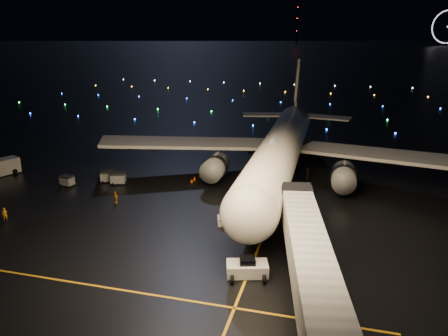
{
  "coord_description": "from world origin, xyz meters",
  "views": [
    {
      "loc": [
        19.13,
        -40.3,
        22.03
      ],
      "look_at": [
        5.27,
        12.0,
        5.0
      ],
      "focal_mm": 35.0,
      "sensor_mm": 36.0,
      "label": 1
    }
  ],
  "objects_px": {
    "crew_c": "(116,197)",
    "baggage_cart_1": "(118,178)",
    "baggage_cart_2": "(67,181)",
    "service_truck": "(0,167)",
    "crew_a": "(5,214)",
    "baggage_cart_0": "(107,176)",
    "pushback_tug": "(247,267)",
    "airliner": "(284,124)",
    "belt_loader": "(235,213)"
  },
  "relations": [
    {
      "from": "crew_c",
      "to": "baggage_cart_1",
      "type": "distance_m",
      "value": 7.77
    },
    {
      "from": "crew_c",
      "to": "baggage_cart_2",
      "type": "height_order",
      "value": "crew_c"
    },
    {
      "from": "service_truck",
      "to": "baggage_cart_1",
      "type": "xyz_separation_m",
      "value": [
        20.06,
        1.05,
        -0.39
      ]
    },
    {
      "from": "crew_a",
      "to": "baggage_cart_0",
      "type": "bearing_deg",
      "value": 30.62
    },
    {
      "from": "baggage_cart_1",
      "to": "pushback_tug",
      "type": "bearing_deg",
      "value": -57.15
    },
    {
      "from": "pushback_tug",
      "to": "baggage_cart_2",
      "type": "distance_m",
      "value": 35.7
    },
    {
      "from": "crew_a",
      "to": "crew_c",
      "type": "bearing_deg",
      "value": -2.45
    },
    {
      "from": "airliner",
      "to": "baggage_cart_2",
      "type": "relative_size",
      "value": 31.69
    },
    {
      "from": "pushback_tug",
      "to": "crew_a",
      "type": "distance_m",
      "value": 31.36
    },
    {
      "from": "airliner",
      "to": "baggage_cart_2",
      "type": "xyz_separation_m",
      "value": [
        -30.23,
        -13.04,
        -7.54
      ]
    },
    {
      "from": "belt_loader",
      "to": "baggage_cart_0",
      "type": "xyz_separation_m",
      "value": [
        -22.32,
        9.9,
        -0.59
      ]
    },
    {
      "from": "baggage_cart_2",
      "to": "airliner",
      "type": "bearing_deg",
      "value": 32.96
    },
    {
      "from": "service_truck",
      "to": "baggage_cart_1",
      "type": "distance_m",
      "value": 20.09
    },
    {
      "from": "crew_a",
      "to": "baggage_cart_0",
      "type": "distance_m",
      "value": 16.8
    },
    {
      "from": "pushback_tug",
      "to": "crew_c",
      "type": "bearing_deg",
      "value": 131.2
    },
    {
      "from": "crew_a",
      "to": "baggage_cart_1",
      "type": "relative_size",
      "value": 0.78
    },
    {
      "from": "baggage_cart_2",
      "to": "belt_loader",
      "type": "bearing_deg",
      "value": -4.25
    },
    {
      "from": "crew_c",
      "to": "baggage_cart_0",
      "type": "relative_size",
      "value": 0.8
    },
    {
      "from": "pushback_tug",
      "to": "airliner",
      "type": "bearing_deg",
      "value": 75.45
    },
    {
      "from": "airliner",
      "to": "belt_loader",
      "type": "xyz_separation_m",
      "value": [
        -3.01,
        -19.76,
        -6.89
      ]
    },
    {
      "from": "airliner",
      "to": "baggage_cart_2",
      "type": "distance_m",
      "value": 33.78
    },
    {
      "from": "crew_c",
      "to": "baggage_cart_0",
      "type": "height_order",
      "value": "baggage_cart_0"
    },
    {
      "from": "pushback_tug",
      "to": "service_truck",
      "type": "relative_size",
      "value": 0.55
    },
    {
      "from": "crew_c",
      "to": "baggage_cart_0",
      "type": "distance_m",
      "value": 9.19
    },
    {
      "from": "baggage_cart_1",
      "to": "baggage_cart_2",
      "type": "bearing_deg",
      "value": -175.47
    },
    {
      "from": "service_truck",
      "to": "airliner",
      "type": "bearing_deg",
      "value": 38.96
    },
    {
      "from": "airliner",
      "to": "pushback_tug",
      "type": "distance_m",
      "value": 31.54
    },
    {
      "from": "service_truck",
      "to": "baggage_cart_1",
      "type": "relative_size",
      "value": 3.31
    },
    {
      "from": "belt_loader",
      "to": "crew_a",
      "type": "xyz_separation_m",
      "value": [
        -27.16,
        -6.18,
        -0.61
      ]
    },
    {
      "from": "crew_c",
      "to": "service_truck",
      "type": "bearing_deg",
      "value": -155.38
    },
    {
      "from": "airliner",
      "to": "baggage_cart_2",
      "type": "bearing_deg",
      "value": -157.49
    },
    {
      "from": "baggage_cart_1",
      "to": "baggage_cart_2",
      "type": "relative_size",
      "value": 1.14
    },
    {
      "from": "airliner",
      "to": "belt_loader",
      "type": "height_order",
      "value": "airliner"
    },
    {
      "from": "belt_loader",
      "to": "crew_c",
      "type": "height_order",
      "value": "belt_loader"
    },
    {
      "from": "crew_a",
      "to": "baggage_cart_2",
      "type": "bearing_deg",
      "value": 47.61
    },
    {
      "from": "crew_a",
      "to": "crew_c",
      "type": "relative_size",
      "value": 1.04
    },
    {
      "from": "belt_loader",
      "to": "baggage_cart_0",
      "type": "bearing_deg",
      "value": 138.04
    },
    {
      "from": "crew_a",
      "to": "baggage_cart_2",
      "type": "distance_m",
      "value": 12.91
    },
    {
      "from": "service_truck",
      "to": "baggage_cart_1",
      "type": "height_order",
      "value": "service_truck"
    },
    {
      "from": "pushback_tug",
      "to": "crew_c",
      "type": "distance_m",
      "value": 24.69
    },
    {
      "from": "pushback_tug",
      "to": "baggage_cart_1",
      "type": "relative_size",
      "value": 1.82
    },
    {
      "from": "pushback_tug",
      "to": "crew_c",
      "type": "height_order",
      "value": "pushback_tug"
    },
    {
      "from": "pushback_tug",
      "to": "belt_loader",
      "type": "distance_m",
      "value": 11.55
    },
    {
      "from": "baggage_cart_0",
      "to": "baggage_cart_1",
      "type": "height_order",
      "value": "baggage_cart_1"
    },
    {
      "from": "crew_c",
      "to": "airliner",
      "type": "bearing_deg",
      "value": 79.82
    },
    {
      "from": "airliner",
      "to": "baggage_cart_1",
      "type": "bearing_deg",
      "value": -156.97
    },
    {
      "from": "belt_loader",
      "to": "crew_c",
      "type": "xyz_separation_m",
      "value": [
        -16.93,
        2.46,
        -0.64
      ]
    },
    {
      "from": "service_truck",
      "to": "crew_a",
      "type": "xyz_separation_m",
      "value": [
        13.19,
        -14.59,
        -0.46
      ]
    },
    {
      "from": "crew_a",
      "to": "crew_c",
      "type": "xyz_separation_m",
      "value": [
        10.23,
        8.64,
        -0.03
      ]
    },
    {
      "from": "airliner",
      "to": "crew_c",
      "type": "height_order",
      "value": "airliner"
    }
  ]
}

